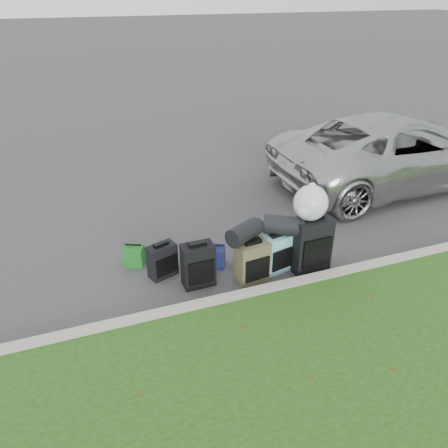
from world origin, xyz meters
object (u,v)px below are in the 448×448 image
object	(u,v)px
suitcase_large_black_left	(198,265)
suitcase_large_black_right	(310,244)
suv	(396,151)
suitcase_teal	(276,253)
suitcase_olive	(252,262)
tote_navy	(215,256)
tote_green	(134,256)
suitcase_small_black	(162,261)

from	to	relation	value
suitcase_large_black_left	suitcase_large_black_right	size ratio (longest dim) A/B	0.77
suv	suitcase_teal	bearing A→B (deg)	117.77
suitcase_olive	suv	bearing A→B (deg)	21.93
tote_navy	suitcase_large_black_left	bearing A→B (deg)	-111.91
suitcase_large_black_right	tote_green	size ratio (longest dim) A/B	2.67
suitcase_olive	tote_green	size ratio (longest dim) A/B	1.99
tote_green	tote_navy	distance (m)	1.22
suv	suitcase_olive	distance (m)	4.76
tote_navy	suitcase_large_black_right	bearing A→B (deg)	0.99
suitcase_teal	tote_green	distance (m)	2.14
suitcase_large_black_left	tote_navy	bearing A→B (deg)	42.91
suitcase_small_black	suitcase_large_black_right	distance (m)	2.18
suv	suitcase_olive	bearing A→B (deg)	116.34
suitcase_small_black	tote_green	world-z (taller)	suitcase_small_black
suitcase_large_black_right	suitcase_small_black	bearing A→B (deg)	162.98
suitcase_large_black_right	tote_navy	size ratio (longest dim) A/B	2.62
suitcase_large_black_left	suitcase_large_black_right	xyz separation A→B (m)	(1.67, -0.19, 0.10)
suitcase_olive	tote_navy	xyz separation A→B (m)	(-0.37, 0.54, -0.15)
suitcase_large_black_right	suitcase_olive	bearing A→B (deg)	177.42
tote_green	suv	bearing A→B (deg)	36.60
suitcase_olive	suitcase_large_black_right	bearing A→B (deg)	-6.70
suitcase_olive	suitcase_large_black_right	distance (m)	0.93
suv	tote_navy	distance (m)	4.90
suitcase_small_black	suitcase_olive	world-z (taller)	suitcase_olive
suitcase_teal	suv	bearing A→B (deg)	17.22
suitcase_olive	suitcase_teal	size ratio (longest dim) A/B	1.05
suitcase_large_black_left	suitcase_small_black	bearing A→B (deg)	136.88
suitcase_large_black_right	tote_green	xyz separation A→B (m)	(-2.43, 0.99, -0.26)
suv	suitcase_large_black_left	size ratio (longest dim) A/B	8.17
suitcase_olive	tote_green	bearing A→B (deg)	141.29
suitcase_large_black_left	suitcase_large_black_right	bearing A→B (deg)	-7.67
suitcase_teal	tote_green	bearing A→B (deg)	143.93
tote_navy	suitcase_small_black	bearing A→B (deg)	-157.59
suitcase_small_black	suitcase_large_black_right	size ratio (longest dim) A/B	0.61
suitcase_small_black	tote_green	distance (m)	0.55
suitcase_large_black_right	tote_green	world-z (taller)	suitcase_large_black_right
suitcase_large_black_left	suitcase_teal	world-z (taller)	suitcase_large_black_left
suv	suitcase_large_black_left	world-z (taller)	suv
tote_green	tote_navy	size ratio (longest dim) A/B	0.98
suitcase_large_black_left	tote_navy	distance (m)	0.54
suv	suitcase_teal	xyz separation A→B (m)	(-3.76, -2.11, -0.43)
suitcase_large_black_right	tote_green	bearing A→B (deg)	156.12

